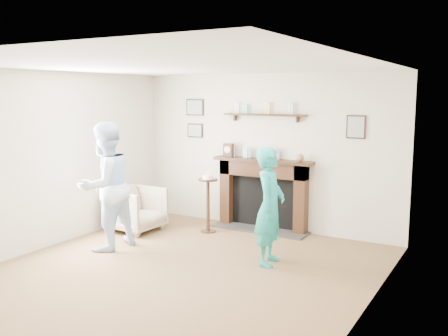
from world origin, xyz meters
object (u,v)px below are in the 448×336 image
at_px(woman, 269,263).
at_px(pedestal_table, 208,195).
at_px(armchair, 136,231).
at_px(man, 108,248).

height_order(woman, pedestal_table, pedestal_table).
xyz_separation_m(armchair, woman, (2.51, -0.37, 0.00)).
height_order(man, pedestal_table, pedestal_table).
bearing_deg(woman, pedestal_table, 49.85).
distance_m(man, pedestal_table, 1.76).
height_order(armchair, woman, woman).
distance_m(armchair, woman, 2.54).
distance_m(armchair, man, 0.96).
relative_size(armchair, woman, 0.51).
distance_m(man, woman, 2.33).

